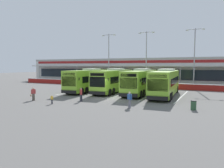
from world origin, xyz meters
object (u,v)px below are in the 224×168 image
Objects in this scene: lamp_post_west at (109,56)px; coach_bus_right_centre at (165,83)px; lamp_post_centre at (146,55)px; pedestrian_child at (52,99)px; coach_bus_left_centre at (114,81)px; coach_bus_leftmost at (89,80)px; coach_bus_centre at (141,82)px; lamp_post_east at (194,54)px; pedestrian_in_dark_coat at (130,99)px; pedestrian_with_handbag at (33,94)px; pedestrian_near_bin at (81,94)px; litter_bin at (194,105)px.

coach_bus_right_centre is at bearing -38.14° from lamp_post_west.
lamp_post_centre is at bearing 118.40° from coach_bus_right_centre.
lamp_post_centre reaches higher than pedestrian_child.
coach_bus_leftmost is at bearing -171.23° from coach_bus_left_centre.
lamp_post_west is (-10.75, 10.60, 4.50)m from coach_bus_centre.
lamp_post_east reaches higher than coach_bus_left_centre.
lamp_post_west is at bearing 121.53° from pedestrian_in_dark_coat.
coach_bus_leftmost is 11.37m from pedestrian_with_handbag.
lamp_post_west reaches higher than pedestrian_in_dark_coat.
pedestrian_with_handbag and pedestrian_in_dark_coat have the same top height.
coach_bus_centre is 13.70m from lamp_post_east.
pedestrian_near_bin is (-8.00, -8.98, -0.91)m from coach_bus_right_centre.
pedestrian_with_handbag is at bearing -108.09° from lamp_post_centre.
lamp_post_east is at bearing 1.79° from lamp_post_west.
lamp_post_west is 1.00× the size of lamp_post_centre.
coach_bus_right_centre is 12.06m from pedestrian_near_bin.
lamp_post_west is at bearing -178.21° from lamp_post_east.
pedestrian_in_dark_coat is 6.60m from pedestrian_near_bin.
litter_bin is (19.07, -19.78, -5.82)m from lamp_post_west.
pedestrian_near_bin is (-4.13, -9.86, -0.91)m from coach_bus_centre.
lamp_post_east is (15.38, 11.67, 4.50)m from coach_bus_leftmost.
coach_bus_left_centre is at bearing -101.58° from lamp_post_centre.
coach_bus_centre is 10.73m from pedestrian_near_bin.
pedestrian_child is 3.44m from pedestrian_near_bin.
coach_bus_centre is 14.12m from pedestrian_child.
pedestrian_child is 27.58m from lamp_post_east.
pedestrian_with_handbag reaches higher than pedestrian_child.
pedestrian_child is 0.09× the size of lamp_post_centre.
coach_bus_right_centre is 17.51m from pedestrian_with_handbag.
lamp_post_east is (4.18, 21.97, 5.42)m from pedestrian_in_dark_coat.
pedestrian_with_handbag is (-13.64, -10.94, -0.93)m from coach_bus_right_centre.
pedestrian_near_bin is 0.15× the size of lamp_post_centre.
coach_bus_right_centre is at bearing -61.60° from lamp_post_centre.
pedestrian_in_dark_coat is 0.15× the size of lamp_post_west.
coach_bus_left_centre is 13.21× the size of litter_bin.
coach_bus_centre is 15.76m from lamp_post_west.
pedestrian_with_handbag is (-5.19, -11.95, -0.93)m from coach_bus_left_centre.
litter_bin is at bearing -85.10° from lamp_post_east.
pedestrian_near_bin is at bearing 19.17° from pedestrian_with_handbag.
coach_bus_right_centre is 19.13m from lamp_post_west.
pedestrian_near_bin reaches higher than pedestrian_child.
coach_bus_left_centre reaches higher than pedestrian_child.
coach_bus_leftmost is at bearing -176.61° from coach_bus_centre.
coach_bus_leftmost is at bearing -119.64° from lamp_post_centre.
coach_bus_leftmost is 12.23× the size of pedestrian_child.
lamp_post_centre is (2.17, 10.59, 4.50)m from coach_bus_left_centre.
coach_bus_right_centre is at bearing -1.60° from coach_bus_leftmost.
pedestrian_near_bin is 22.18m from lamp_post_west.
pedestrian_child reaches higher than litter_bin.
lamp_post_west is 8.35m from lamp_post_centre.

